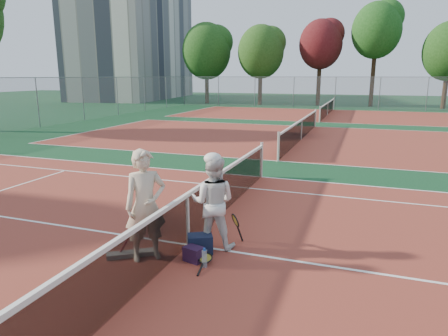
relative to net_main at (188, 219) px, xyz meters
The scene contains 22 objects.
ground 0.51m from the net_main, ahead, with size 130.00×130.00×0.00m, color #0F381D.
court_main 0.51m from the net_main, ahead, with size 23.77×10.97×0.01m, color maroon.
court_far_a 13.51m from the net_main, 90.00° to the left, with size 23.77×10.97×0.01m, color maroon.
court_far_b 27.00m from the net_main, 90.00° to the left, with size 23.77×10.97×0.01m, color maroon.
net_main is the anchor object (origin of this frame).
net_far_a 13.50m from the net_main, 90.00° to the left, with size 0.10×10.98×1.02m, color black, non-canonical shape.
net_far_b 27.00m from the net_main, 90.00° to the left, with size 0.10×10.98×1.02m, color black, non-canonical shape.
fence_back 34.01m from the net_main, 90.00° to the left, with size 32.00×0.06×3.00m, color slate, non-canonical shape.
apartment_block 52.62m from the net_main, 122.47° to the left, with size 10.00×22.00×15.00m, color beige.
player_a 0.97m from the net_main, 120.57° to the right, with size 0.70×0.46×1.93m, color beige.
player_b 0.59m from the net_main, 13.69° to the left, with size 0.83×0.65×1.71m, color silver.
racket_red 1.10m from the net_main, 133.72° to the right, with size 0.33×0.27×0.53m, color maroon, non-canonical shape.
racket_black_held 0.92m from the net_main, 26.97° to the left, with size 0.23×0.27×0.58m, color black, non-canonical shape.
racket_spare 0.95m from the net_main, 45.17° to the right, with size 0.60×0.27×0.14m, color black, non-canonical shape.
sports_bag_navy 0.53m from the net_main, 34.01° to the right, with size 0.43×0.30×0.34m, color black.
sports_bag_purple 0.78m from the net_main, 57.57° to the right, with size 0.32×0.22×0.26m, color #25102C.
net_cover_canvas 1.18m from the net_main, 134.54° to the right, with size 0.81×0.19×0.09m, color slate.
water_bottle 1.02m from the net_main, 49.02° to the right, with size 0.09×0.09×0.30m, color #AAC3D8.
tree_back_0 39.96m from the net_main, 111.42° to the left, with size 5.44×5.44×8.92m.
tree_back_1 37.87m from the net_main, 102.51° to the left, with size 4.90×4.90×8.42m.
tree_back_maroon 38.26m from the net_main, 93.09° to the left, with size 4.44×4.44×8.84m.
tree_back_3 38.74m from the net_main, 85.02° to the left, with size 4.80×4.80×10.26m.
Camera 1 is at (2.96, -6.34, 3.10)m, focal length 32.00 mm.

